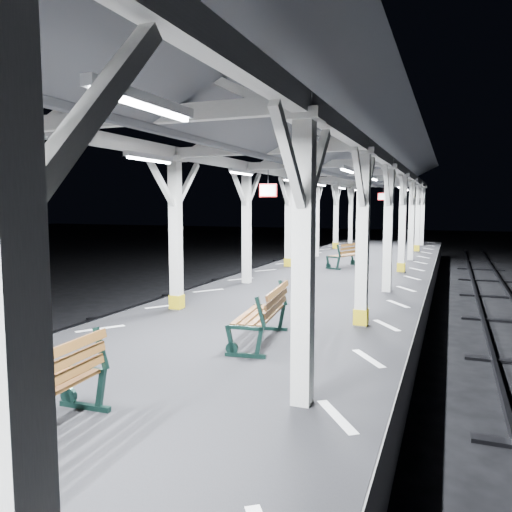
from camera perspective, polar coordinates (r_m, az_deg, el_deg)
The scene contains 9 objects.
ground at distance 8.80m, azimuth -4.07°, elevation -16.08°, with size 120.00×120.00×0.00m, color black.
platform at distance 8.63m, azimuth -4.10°, elevation -13.00°, with size 6.00×50.00×1.00m, color black.
hazard_stripes_left at distance 9.76m, azimuth -17.35°, elevation -7.94°, with size 1.00×48.00×0.01m, color silver.
hazard_stripes_right at distance 7.78m, azimuth 12.72°, elevation -11.35°, with size 1.00×48.00×0.01m, color silver.
track_left at distance 11.72m, azimuth -27.16°, elevation -10.68°, with size 2.20×60.00×0.16m.
canopy at distance 8.25m, azimuth -4.36°, elevation 14.71°, with size 5.40×49.00×4.65m.
bench_near at distance 5.32m, azimuth -24.06°, elevation -14.14°, with size 0.76×1.82×0.97m.
bench_mid at distance 8.29m, azimuth 1.04°, elevation -6.53°, with size 0.86×1.82×0.95m.
bench_far at distance 18.42m, azimuth 10.49°, elevation 0.19°, with size 1.18×1.78×0.91m.
Camera 1 is at (3.53, -7.36, 3.30)m, focal length 35.00 mm.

